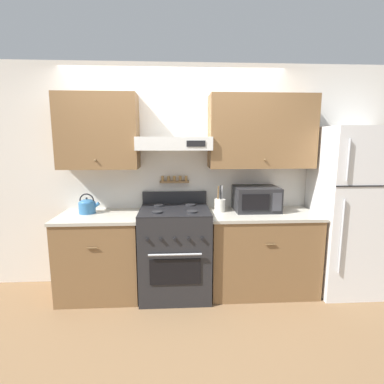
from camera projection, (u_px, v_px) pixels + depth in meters
ground_plane at (176, 307)px, 3.08m from camera, size 16.00×16.00×0.00m
wall_back at (180, 162)px, 3.46m from camera, size 5.20×0.46×2.55m
counter_left at (101, 255)px, 3.29m from camera, size 0.87×0.67×0.90m
counter_right at (261, 251)px, 3.39m from camera, size 1.19×0.67×0.90m
stove_range at (175, 251)px, 3.31m from camera, size 0.75×0.72×1.10m
refrigerator at (352, 211)px, 3.35m from camera, size 0.79×0.70×1.84m
tea_kettle at (87, 206)px, 3.28m from camera, size 0.23×0.18×0.22m
microwave at (256, 199)px, 3.39m from camera, size 0.49×0.40×0.27m
utensil_crock at (220, 205)px, 3.36m from camera, size 0.12×0.12×0.29m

